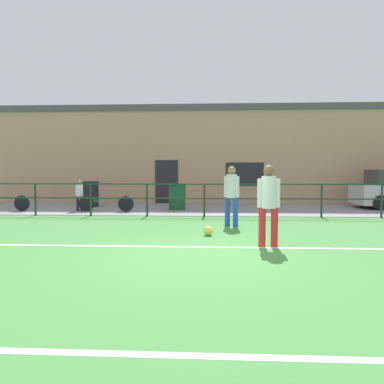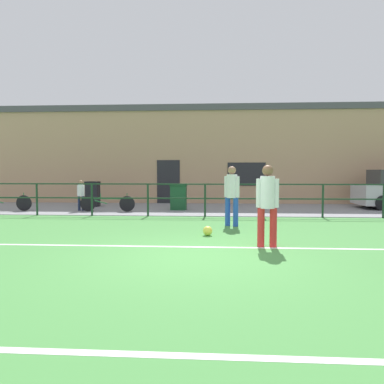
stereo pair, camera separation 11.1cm
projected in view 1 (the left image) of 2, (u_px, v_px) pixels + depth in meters
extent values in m
cube|color=#478C42|center=(198.00, 258.00, 6.87)|extent=(60.00, 44.00, 0.04)
cube|color=white|center=(199.00, 247.00, 7.74)|extent=(36.00, 0.11, 0.00)
cube|color=white|center=(182.00, 355.00, 3.20)|extent=(36.00, 0.11, 0.00)
cube|color=gray|center=(205.00, 209.00, 15.34)|extent=(48.00, 5.00, 0.02)
cylinder|color=#193823|center=(35.00, 199.00, 13.13)|extent=(0.07, 0.07, 1.15)
cylinder|color=#193823|center=(91.00, 200.00, 13.03)|extent=(0.07, 0.07, 1.15)
cylinder|color=#193823|center=(147.00, 200.00, 12.92)|extent=(0.07, 0.07, 1.15)
cylinder|color=#193823|center=(204.00, 200.00, 12.81)|extent=(0.07, 0.07, 1.15)
cylinder|color=#193823|center=(262.00, 200.00, 12.71)|extent=(0.07, 0.07, 1.15)
cylinder|color=#193823|center=(322.00, 201.00, 12.60)|extent=(0.07, 0.07, 1.15)
cylinder|color=#193823|center=(382.00, 201.00, 12.49)|extent=(0.07, 0.07, 1.15)
cube|color=#193823|center=(204.00, 184.00, 12.78)|extent=(36.00, 0.04, 0.04)
cube|color=#193823|center=(204.00, 198.00, 12.81)|extent=(36.00, 0.04, 0.04)
cube|color=tan|center=(207.00, 158.00, 18.90)|extent=(28.00, 2.40, 4.46)
cube|color=#232328|center=(167.00, 182.00, 17.86)|extent=(1.10, 0.04, 2.10)
cube|color=#232328|center=(245.00, 174.00, 17.64)|extent=(1.80, 0.04, 1.10)
cube|color=#4C4C51|center=(207.00, 111.00, 18.76)|extent=(28.00, 2.56, 0.30)
cylinder|color=blue|center=(235.00, 212.00, 10.61)|extent=(0.15, 0.15, 0.82)
cylinder|color=blue|center=(227.00, 212.00, 10.74)|extent=(0.15, 0.15, 0.82)
cylinder|color=white|center=(232.00, 186.00, 10.63)|extent=(0.30, 0.30, 0.67)
sphere|color=#A37556|center=(232.00, 170.00, 10.60)|extent=(0.23, 0.23, 0.23)
cylinder|color=white|center=(237.00, 187.00, 10.54)|extent=(0.11, 0.11, 0.60)
cylinder|color=white|center=(226.00, 187.00, 10.72)|extent=(0.11, 0.11, 0.60)
cylinder|color=red|center=(274.00, 228.00, 7.74)|extent=(0.15, 0.15, 0.81)
cylinder|color=red|center=(262.00, 227.00, 7.77)|extent=(0.15, 0.15, 0.81)
cylinder|color=white|center=(269.00, 192.00, 7.71)|extent=(0.30, 0.30, 0.67)
sphere|color=brown|center=(269.00, 171.00, 7.69)|extent=(0.23, 0.23, 0.23)
cylinder|color=white|center=(278.00, 193.00, 7.69)|extent=(0.11, 0.11, 0.60)
cylinder|color=white|center=(260.00, 193.00, 7.73)|extent=(0.11, 0.11, 0.60)
sphere|color=#E5E04C|center=(208.00, 231.00, 9.10)|extent=(0.23, 0.23, 0.23)
cylinder|color=#232D4C|center=(81.00, 204.00, 14.49)|extent=(0.10, 0.10, 0.57)
cylinder|color=#232D4C|center=(78.00, 203.00, 14.54)|extent=(0.10, 0.10, 0.57)
cylinder|color=white|center=(79.00, 190.00, 14.48)|extent=(0.21, 0.21, 0.47)
sphere|color=#A37556|center=(79.00, 182.00, 14.47)|extent=(0.16, 0.16, 0.16)
cylinder|color=white|center=(82.00, 191.00, 14.45)|extent=(0.07, 0.07, 0.42)
cylinder|color=white|center=(77.00, 191.00, 14.52)|extent=(0.07, 0.07, 0.42)
cylinder|color=black|center=(380.00, 203.00, 14.70)|extent=(0.60, 0.18, 0.60)
cylinder|color=black|center=(363.00, 199.00, 16.37)|extent=(0.60, 0.18, 0.60)
cylinder|color=black|center=(86.00, 204.00, 14.27)|extent=(0.60, 0.04, 0.60)
cylinder|color=black|center=(126.00, 204.00, 14.19)|extent=(0.60, 0.04, 0.60)
cube|color=#1E6633|center=(106.00, 199.00, 14.21)|extent=(1.20, 0.04, 0.04)
cube|color=#1E6633|center=(96.00, 201.00, 14.24)|extent=(0.75, 0.03, 0.22)
cylinder|color=#1E6633|center=(99.00, 196.00, 14.22)|extent=(0.03, 0.03, 0.20)
cylinder|color=#1E6633|center=(126.00, 197.00, 14.17)|extent=(0.03, 0.03, 0.28)
cylinder|color=black|center=(22.00, 203.00, 14.40)|extent=(0.61, 0.04, 0.61)
cube|color=#1E6633|center=(1.00, 198.00, 14.43)|extent=(1.28, 0.04, 0.04)
cylinder|color=#1E6633|center=(22.00, 196.00, 14.39)|extent=(0.03, 0.03, 0.28)
cube|color=#194C28|center=(177.00, 198.00, 14.92)|extent=(0.62, 0.52, 0.95)
cube|color=#143D20|center=(177.00, 185.00, 14.89)|extent=(0.66, 0.56, 0.08)
cube|color=black|center=(91.00, 195.00, 16.18)|extent=(0.54, 0.45, 1.02)
cube|color=black|center=(91.00, 182.00, 16.15)|extent=(0.57, 0.49, 0.08)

